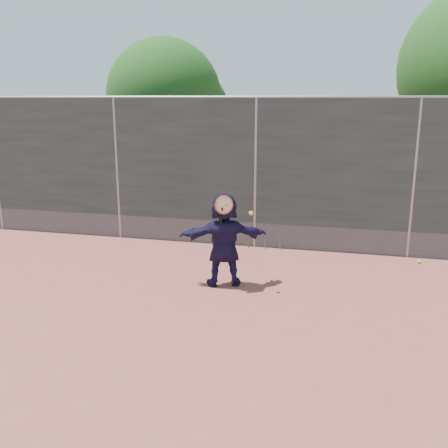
# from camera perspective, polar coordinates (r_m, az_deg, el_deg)

# --- Properties ---
(ground) EXTENTS (80.00, 80.00, 0.00)m
(ground) POSITION_cam_1_polar(r_m,az_deg,el_deg) (7.16, -1.62, -10.39)
(ground) COLOR #9E4C42
(ground) RESTS_ON ground
(player) EXTENTS (1.49, 0.89, 1.54)m
(player) POSITION_cam_1_polar(r_m,az_deg,el_deg) (8.04, 0.00, -1.77)
(player) COLOR #171437
(player) RESTS_ON ground
(ball_ground) EXTENTS (0.07, 0.07, 0.07)m
(ball_ground) POSITION_cam_1_polar(r_m,az_deg,el_deg) (9.96, 21.39, -4.02)
(ball_ground) COLOR #DDF336
(ball_ground) RESTS_ON ground
(fence) EXTENTS (20.00, 0.06, 3.03)m
(fence) POSITION_cam_1_polar(r_m,az_deg,el_deg) (10.03, 3.62, 6.16)
(fence) COLOR #38423D
(fence) RESTS_ON ground
(swing_action) EXTENTS (0.58, 0.18, 0.51)m
(swing_action) POSITION_cam_1_polar(r_m,az_deg,el_deg) (7.69, 0.30, 1.96)
(swing_action) COLOR orange
(swing_action) RESTS_ON ground
(tree_left) EXTENTS (3.15, 3.00, 4.53)m
(tree_left) POSITION_cam_1_polar(r_m,az_deg,el_deg) (13.62, -6.15, 13.94)
(tree_left) COLOR #382314
(tree_left) RESTS_ON ground
(weed_clump) EXTENTS (0.68, 0.07, 0.30)m
(weed_clump) POSITION_cam_1_polar(r_m,az_deg,el_deg) (10.17, 5.01, -2.11)
(weed_clump) COLOR #387226
(weed_clump) RESTS_ON ground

